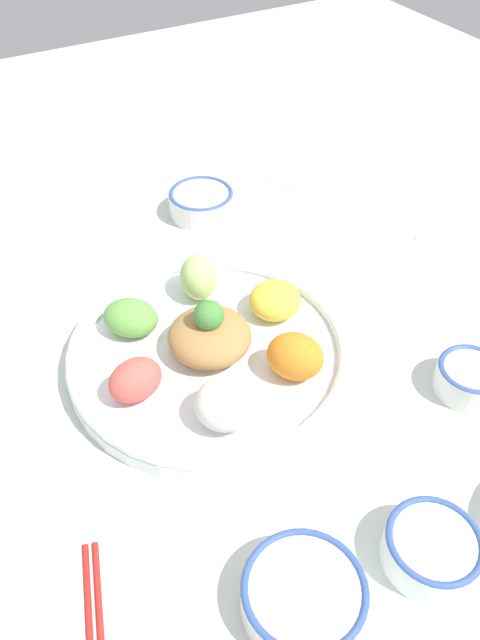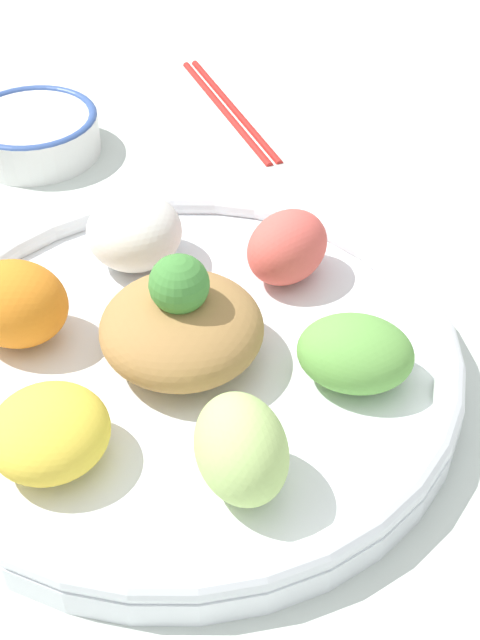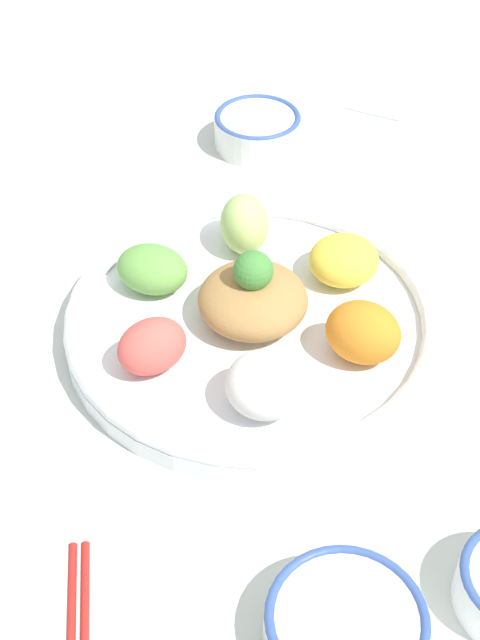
% 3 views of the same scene
% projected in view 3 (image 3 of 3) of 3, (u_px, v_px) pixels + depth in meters
% --- Properties ---
extents(ground_plane, '(2.40, 2.40, 0.00)m').
position_uv_depth(ground_plane, '(229.00, 358.00, 0.87)').
color(ground_plane, silver).
extents(salad_platter, '(0.37, 0.37, 0.10)m').
position_uv_depth(salad_platter, '(254.00, 315.00, 0.88)').
color(salad_platter, white).
rests_on(salad_platter, ground_plane).
extents(sauce_bowl_red, '(0.12, 0.12, 0.04)m').
position_uv_depth(sauce_bowl_red, '(345.00, 627.00, 0.65)').
color(sauce_bowl_red, white).
rests_on(sauce_bowl_red, ground_plane).
extents(sauce_bowl_dark, '(0.11, 0.11, 0.04)m').
position_uv_depth(sauce_bowl_dark, '(257.00, 129.00, 1.13)').
color(sauce_bowl_dark, white).
rests_on(sauce_bowl_dark, ground_plane).
extents(serving_spoon_extra, '(0.11, 0.10, 0.01)m').
position_uv_depth(serving_spoon_extra, '(346.00, 105.00, 1.21)').
color(serving_spoon_extra, silver).
rests_on(serving_spoon_extra, ground_plane).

